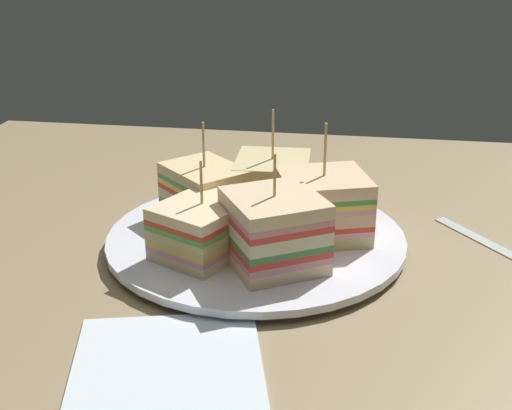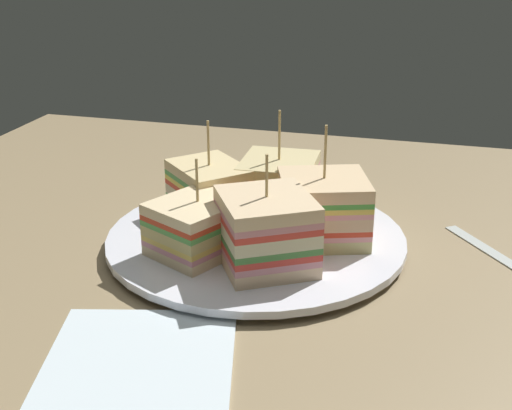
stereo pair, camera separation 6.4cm
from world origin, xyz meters
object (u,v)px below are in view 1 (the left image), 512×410
Objects in this scene: sandwich_wedge_2 at (203,229)px; sandwich_wedge_4 at (322,206)px; plate at (256,239)px; sandwich_wedge_3 at (274,230)px; sandwich_wedge_1 at (205,193)px; chip_pile at (238,228)px; sandwich_wedge_0 at (272,185)px; napkin at (167,365)px.

sandwich_wedge_4 is at bearing -34.18° from sandwich_wedge_2.
plate is 2.68× the size of sandwich_wedge_3.
sandwich_wedge_1 is 1.34× the size of chip_pile.
sandwich_wedge_0 is at bearing -22.23° from sandwich_wedge_3.
sandwich_wedge_3 reaches higher than napkin.
sandwich_wedge_4 is (-6.08, -0.82, 3.46)cm from plate.
sandwich_wedge_1 reaches higher than sandwich_wedge_2.
sandwich_wedge_3 reaches higher than plate.
sandwich_wedge_3 is 1.42× the size of chip_pile.
sandwich_wedge_0 is 11.87cm from sandwich_wedge_3.
chip_pile is at bearing -94.23° from napkin.
napkin is at bearing 85.77° from chip_pile.
sandwich_wedge_3 is at bearing 6.15° from sandwich_wedge_0.
sandwich_wedge_4 is (-10.00, -5.54, 0.56)cm from sandwich_wedge_2.
napkin is (5.42, 14.36, -4.12)cm from sandwich_wedge_3.
plate is at bearing -7.31° from sandwich_wedge_3.
plate is 7.12cm from sandwich_wedge_3.
sandwich_wedge_4 reaches higher than plate.
sandwich_wedge_2 is 11.44cm from sandwich_wedge_4.
chip_pile is at bearing -20.56° from sandwich_wedge_0.
sandwich_wedge_1 is at bearing 38.42° from sandwich_wedge_2.
plate is 7.04cm from sandwich_wedge_4.
sandwich_wedge_4 reaches higher than sandwich_wedge_1.
sandwich_wedge_3 is at bearing 113.34° from plate.
sandwich_wedge_0 reaches higher than sandwich_wedge_3.
sandwich_wedge_2 is (4.61, 10.82, -0.35)cm from sandwich_wedge_0.
sandwich_wedge_3 is 15.89cm from napkin.
chip_pile is at bearing -7.36° from sandwich_wedge_4.
sandwich_wedge_1 reaches higher than plate.
plate is 6.79cm from sandwich_wedge_2.
sandwich_wedge_4 reaches higher than chip_pile.
sandwich_wedge_3 is 0.80× the size of napkin.
chip_pile is (7.64, 1.55, -2.12)cm from sandwich_wedge_4.
sandwich_wedge_3 is 6.72cm from chip_pile.
plate is 2.83× the size of sandwich_wedge_1.
sandwich_wedge_3 is (-1.74, 11.73, 0.37)cm from sandwich_wedge_0.
sandwich_wedge_0 is 0.80× the size of napkin.
sandwich_wedge_0 is 11.77cm from sandwich_wedge_2.
sandwich_wedge_3 is at bearing 129.16° from chip_pile.
sandwich_wedge_2 is at bearing -34.67° from sandwich_wedge_1.
sandwich_wedge_3 reaches higher than sandwich_wedge_2.
chip_pile is at bearing 25.05° from plate.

